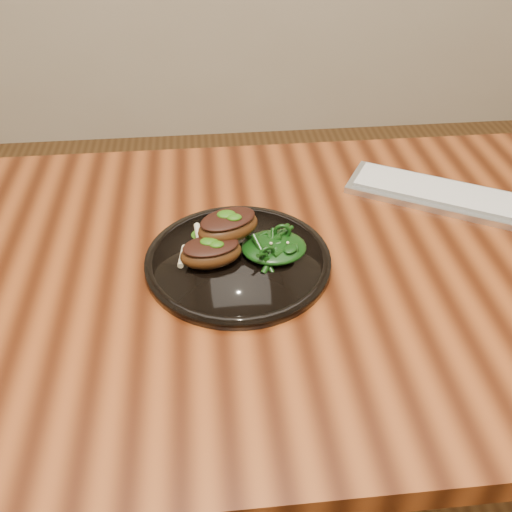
{
  "coord_description": "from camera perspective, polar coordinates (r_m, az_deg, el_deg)",
  "views": [
    {
      "loc": [
        -0.12,
        -0.7,
        1.32
      ],
      "look_at": [
        -0.05,
        -0.02,
        0.78
      ],
      "focal_mm": 40.0,
      "sensor_mm": 36.0,
      "label": 1
    }
  ],
  "objects": [
    {
      "name": "herb_smear",
      "position": [
        0.94,
        -4.33,
        2.23
      ],
      "size": [
        0.07,
        0.05,
        0.0
      ],
      "primitive_type": "ellipsoid",
      "color": "#164207",
      "rests_on": "plate"
    },
    {
      "name": "lamb_chop_back",
      "position": [
        0.89,
        -2.86,
        3.07
      ],
      "size": [
        0.12,
        0.1,
        0.05
      ],
      "color": "#44230D",
      "rests_on": "plate"
    },
    {
      "name": "lamb_chop_front",
      "position": [
        0.87,
        -4.57,
        0.43
      ],
      "size": [
        0.11,
        0.08,
        0.04
      ],
      "color": "#44230D",
      "rests_on": "plate"
    },
    {
      "name": "desk",
      "position": [
        0.96,
        2.93,
        -4.37
      ],
      "size": [
        1.6,
        0.8,
        0.75
      ],
      "color": "#361406",
      "rests_on": "ground"
    },
    {
      "name": "keyboard",
      "position": [
        1.11,
        18.89,
        5.65
      ],
      "size": [
        0.38,
        0.28,
        0.02
      ],
      "color": "#BABDBF",
      "rests_on": "desk"
    },
    {
      "name": "greens_heap",
      "position": [
        0.89,
        1.81,
        1.23
      ],
      "size": [
        0.1,
        0.1,
        0.04
      ],
      "color": "black",
      "rests_on": "plate"
    },
    {
      "name": "plate",
      "position": [
        0.89,
        -1.81,
        -0.45
      ],
      "size": [
        0.29,
        0.29,
        0.02
      ],
      "color": "black",
      "rests_on": "desk"
    }
  ]
}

